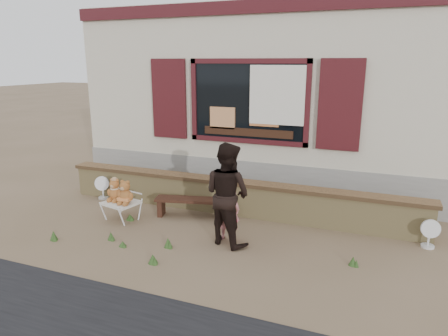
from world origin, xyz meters
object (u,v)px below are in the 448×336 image
at_px(teddy_bear_left, 115,189).
at_px(teddy_bear_right, 126,191).
at_px(bench, 193,203).
at_px(adult, 227,194).
at_px(child, 228,210).
at_px(folding_chair, 121,203).

xyz_separation_m(teddy_bear_left, teddy_bear_right, (0.27, -0.06, 0.01)).
bearing_deg(bench, adult, -52.63).
bearing_deg(teddy_bear_left, bench, 37.14).
height_order(child, adult, adult).
xyz_separation_m(bench, teddy_bear_right, (-1.03, -0.65, 0.31)).
bearing_deg(adult, teddy_bear_right, 16.67).
relative_size(bench, teddy_bear_left, 3.38).
bearing_deg(child, teddy_bear_right, -14.15).
distance_m(teddy_bear_left, teddy_bear_right, 0.28).
bearing_deg(teddy_bear_right, teddy_bear_left, 180.00).
distance_m(bench, folding_chair, 1.32).
distance_m(bench, teddy_bear_left, 1.46).
relative_size(bench, adult, 0.88).
xyz_separation_m(teddy_bear_right, child, (1.99, -0.03, -0.06)).
xyz_separation_m(bench, teddy_bear_left, (-1.30, -0.58, 0.30)).
relative_size(folding_chair, teddy_bear_right, 1.52).
distance_m(folding_chair, teddy_bear_left, 0.28).
height_order(bench, teddy_bear_left, teddy_bear_left).
xyz_separation_m(teddy_bear_left, child, (2.26, -0.10, -0.05)).
xyz_separation_m(folding_chair, adult, (2.15, -0.18, 0.50)).
relative_size(folding_chair, teddy_bear_left, 1.58).
height_order(teddy_bear_left, teddy_bear_right, teddy_bear_right).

